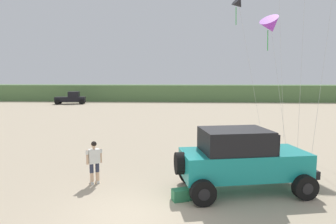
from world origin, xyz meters
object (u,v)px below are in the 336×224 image
person_watching (94,160)px  kite_blue_swept (271,26)px  kite_orange_streamer (239,4)px  jeep (242,158)px  cooler_box (181,195)px  distant_pickup (71,98)px

person_watching → kite_blue_swept: size_ratio=0.21×
kite_orange_streamer → jeep: bearing=-98.3°
cooler_box → kite_blue_swept: bearing=39.8°
jeep → cooler_box: bearing=-156.0°
person_watching → kite_blue_swept: kite_blue_swept is taller
jeep → kite_orange_streamer: kite_orange_streamer is taller
jeep → distant_pickup: jeep is taller
jeep → person_watching: jeep is taller
jeep → kite_orange_streamer: bearing=81.7°
jeep → kite_blue_swept: (3.11, 8.12, 6.01)m
kite_orange_streamer → kite_blue_swept: (1.73, -1.26, -1.58)m
kite_blue_swept → cooler_box: bearing=-120.1°
distant_pickup → kite_blue_swept: bearing=-49.5°
cooler_box → jeep: bearing=3.9°
cooler_box → person_watching: bearing=137.8°
kite_orange_streamer → person_watching: bearing=-127.4°
cooler_box → kite_orange_streamer: size_ratio=0.06×
jeep → kite_orange_streamer: size_ratio=0.54×
jeep → distant_pickup: bearing=119.7°
jeep → cooler_box: 2.57m
cooler_box → kite_orange_streamer: (3.54, 10.34, 8.59)m
person_watching → cooler_box: bearing=-22.1°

